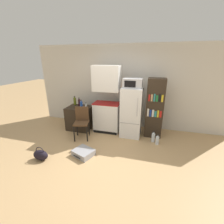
{
  "coord_description": "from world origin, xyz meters",
  "views": [
    {
      "loc": [
        0.95,
        -2.88,
        2.22
      ],
      "look_at": [
        -0.06,
        0.85,
        0.85
      ],
      "focal_mm": 24.0,
      "sensor_mm": 36.0,
      "label": 1
    }
  ],
  "objects": [
    {
      "name": "bottle_milk_white",
      "position": [
        -1.04,
        1.29,
        0.82
      ],
      "size": [
        0.07,
        0.07,
        0.16
      ],
      "color": "white",
      "rests_on": "side_table"
    },
    {
      "name": "wall_back",
      "position": [
        0.2,
        2.0,
        1.34
      ],
      "size": [
        6.4,
        0.1,
        2.67
      ],
      "color": "beige",
      "rests_on": "ground_plane"
    },
    {
      "name": "suitcase_large_flat",
      "position": [
        -0.53,
        -0.08,
        0.07
      ],
      "size": [
        0.57,
        0.53,
        0.15
      ],
      "rotation": [
        0.0,
        0.0,
        -0.38
      ],
      "color": "#99999E",
      "rests_on": "ground_plane"
    },
    {
      "name": "water_bottle_middle",
      "position": [
        1.21,
        0.92,
        0.13
      ],
      "size": [
        0.09,
        0.09,
        0.3
      ],
      "color": "silver",
      "rests_on": "ground_plane"
    },
    {
      "name": "microwave",
      "position": [
        0.42,
        1.29,
        1.59
      ],
      "size": [
        0.52,
        0.4,
        0.26
      ],
      "color": "#B7B7BC",
      "rests_on": "refrigerator"
    },
    {
      "name": "bottle_olive_oil",
      "position": [
        -1.54,
        1.5,
        0.88
      ],
      "size": [
        0.09,
        0.09,
        0.29
      ],
      "color": "#566619",
      "rests_on": "side_table"
    },
    {
      "name": "kitchen_hutch",
      "position": [
        -0.37,
        1.36,
        0.96
      ],
      "size": [
        0.81,
        0.48,
        2.05
      ],
      "color": "white",
      "rests_on": "ground_plane"
    },
    {
      "name": "chair",
      "position": [
        -0.95,
        0.76,
        0.56
      ],
      "size": [
        0.49,
        0.49,
        0.92
      ],
      "rotation": [
        0.0,
        0.0,
        0.26
      ],
      "color": "black",
      "rests_on": "ground_plane"
    },
    {
      "name": "bookshelf",
      "position": [
        1.07,
        1.42,
        0.87
      ],
      "size": [
        0.49,
        0.38,
        1.73
      ],
      "color": "#2D2319",
      "rests_on": "ground_plane"
    },
    {
      "name": "side_table",
      "position": [
        -1.29,
        1.29,
        0.38
      ],
      "size": [
        0.75,
        0.62,
        0.75
      ],
      "color": "#2D2319",
      "rests_on": "ground_plane"
    },
    {
      "name": "handbag",
      "position": [
        -1.41,
        -0.49,
        0.12
      ],
      "size": [
        0.36,
        0.2,
        0.33
      ],
      "color": "black",
      "rests_on": "ground_plane"
    },
    {
      "name": "water_bottle_front",
      "position": [
        1.1,
        1.02,
        0.14
      ],
      "size": [
        0.1,
        0.1,
        0.33
      ],
      "color": "silver",
      "rests_on": "ground_plane"
    },
    {
      "name": "ground_plane",
      "position": [
        0.0,
        0.0,
        0.0
      ],
      "size": [
        24.0,
        24.0,
        0.0
      ],
      "primitive_type": "plane",
      "color": "tan"
    },
    {
      "name": "refrigerator",
      "position": [
        0.42,
        1.29,
        0.73
      ],
      "size": [
        0.59,
        0.64,
        1.47
      ],
      "color": "white",
      "rests_on": "ground_plane"
    },
    {
      "name": "bottle_wine_dark",
      "position": [
        -1.33,
        1.42,
        0.87
      ],
      "size": [
        0.07,
        0.07,
        0.27
      ],
      "color": "black",
      "rests_on": "side_table"
    },
    {
      "name": "bottle_blue_soda",
      "position": [
        -1.13,
        1.16,
        0.87
      ],
      "size": [
        0.08,
        0.08,
        0.28
      ],
      "color": "#1E47A3",
      "rests_on": "side_table"
    }
  ]
}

